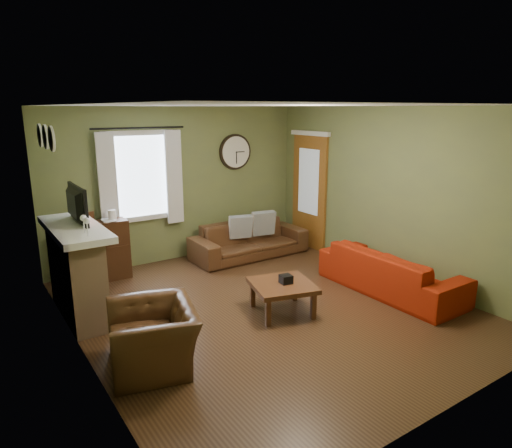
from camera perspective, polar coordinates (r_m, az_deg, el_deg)
floor at (r=6.14m, az=1.33°, el=-10.45°), size 4.60×5.20×0.00m
ceiling at (r=5.58m, az=1.48°, el=14.61°), size 4.60×5.20×0.00m
wall_left at (r=4.81m, az=-21.58°, el=-2.01°), size 0.00×5.20×2.60m
wall_right at (r=7.27m, az=16.41°, el=3.65°), size 0.00×5.20×2.60m
wall_back at (r=7.95m, az=-9.52°, el=4.90°), size 4.60×0.00×2.60m
wall_front at (r=3.98m, az=23.67°, el=-5.56°), size 4.60×0.00×2.60m
fireplace at (r=6.15m, az=-21.52°, el=-5.91°), size 0.40×1.40×1.10m
firebox at (r=6.28m, az=-19.61°, el=-7.78°), size 0.04×0.60×0.55m
mantel at (r=5.99m, az=-21.75°, el=-0.55°), size 0.58×1.60×0.08m
tv at (r=6.09m, az=-22.06°, el=1.73°), size 0.08×0.60×0.35m
tv_screen at (r=6.10m, az=-21.38°, el=2.34°), size 0.02×0.62×0.36m
medallion_left at (r=5.44m, az=-24.19°, el=9.71°), size 0.28×0.28×0.03m
medallion_mid at (r=5.79m, az=-24.82°, el=9.84°), size 0.28×0.28×0.03m
medallion_right at (r=6.13m, az=-25.38°, el=9.96°), size 0.28×0.28×0.03m
window_pane at (r=7.64m, az=-14.31°, el=5.80°), size 1.00×0.02×1.30m
curtain_rod at (r=7.48m, az=-14.41°, el=11.56°), size 0.03×0.03×1.50m
curtain_left at (r=7.39m, az=-18.04°, el=4.87°), size 0.28×0.04×1.55m
curtain_right at (r=7.76m, az=-10.20°, el=5.76°), size 0.28×0.04×1.55m
wall_clock at (r=8.35m, az=-2.56°, el=8.99°), size 0.64×0.06×0.64m
door at (r=8.57m, az=6.68°, el=3.98°), size 0.05×0.90×2.10m
bookshelf at (r=7.33m, az=-18.65°, el=-3.22°), size 0.77×0.33×0.92m
book at (r=7.17m, az=-18.70°, el=0.58°), size 0.19×0.25×0.02m
sofa_brown at (r=8.10m, az=-0.86°, el=-1.98°), size 2.07×0.81×0.60m
pillow_left at (r=8.25m, az=0.90°, el=0.11°), size 0.45×0.20×0.43m
pillow_right at (r=7.99m, az=-1.98°, el=-0.35°), size 0.42×0.22×0.40m
sofa_red at (r=6.82m, az=16.47°, el=-5.65°), size 0.83×2.13×0.62m
armchair at (r=4.88m, az=-12.75°, el=-13.59°), size 1.06×1.15×0.63m
coffee_table at (r=5.95m, az=3.28°, el=-9.19°), size 0.93×0.93×0.40m
tissue_box at (r=5.88m, az=3.75°, el=-7.40°), size 0.16×0.16×0.11m
wine_glass_a at (r=5.41m, az=-20.34°, el=-0.37°), size 0.07×0.07×0.21m
wine_glass_b at (r=5.55m, az=-20.72°, el=-0.02°), size 0.07×0.07×0.21m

